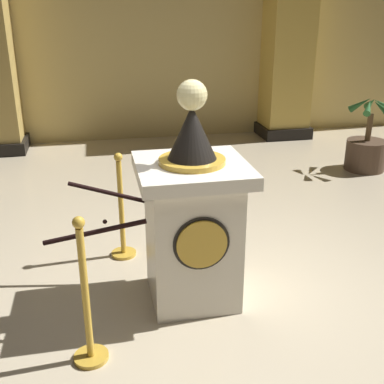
{
  "coord_description": "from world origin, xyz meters",
  "views": [
    {
      "loc": [
        -0.91,
        -3.31,
        2.29
      ],
      "look_at": [
        -0.21,
        0.06,
        0.93
      ],
      "focal_mm": 44.86,
      "sensor_mm": 36.0,
      "label": 1
    }
  ],
  "objects": [
    {
      "name": "stanchion_near",
      "position": [
        -0.73,
        0.88,
        0.36
      ],
      "size": [
        0.24,
        0.24,
        1.04
      ],
      "color": "gold",
      "rests_on": "ground_plane"
    },
    {
      "name": "potted_palm_right",
      "position": [
        2.95,
        2.78,
        0.3
      ],
      "size": [
        0.62,
        0.65,
        1.11
      ],
      "color": "#4C3828",
      "rests_on": "ground_plane"
    },
    {
      "name": "pedestal_clock",
      "position": [
        -0.21,
        0.06,
        0.71
      ],
      "size": [
        0.85,
        0.85,
        1.79
      ],
      "color": "silver",
      "rests_on": "ground_plane"
    },
    {
      "name": "column_right",
      "position": [
        2.49,
        4.93,
        1.74
      ],
      "size": [
        0.9,
        0.9,
        3.51
      ],
      "color": "black",
      "rests_on": "ground_plane"
    },
    {
      "name": "velvet_rope",
      "position": [
        -0.89,
        0.16,
        0.79
      ],
      "size": [
        0.9,
        0.92,
        0.22
      ],
      "color": "black"
    },
    {
      "name": "back_wall",
      "position": [
        0.0,
        5.33,
        1.83
      ],
      "size": [
        12.53,
        0.16,
        3.66
      ],
      "primitive_type": "cube",
      "color": "tan",
      "rests_on": "ground_plane"
    },
    {
      "name": "ground_plane",
      "position": [
        0.0,
        0.0,
        0.0
      ],
      "size": [
        12.53,
        12.53,
        0.0
      ],
      "primitive_type": "plane",
      "color": "beige"
    },
    {
      "name": "stanchion_far",
      "position": [
        -1.05,
        -0.56,
        0.38
      ],
      "size": [
        0.24,
        0.24,
        1.08
      ],
      "color": "gold",
      "rests_on": "ground_plane"
    }
  ]
}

